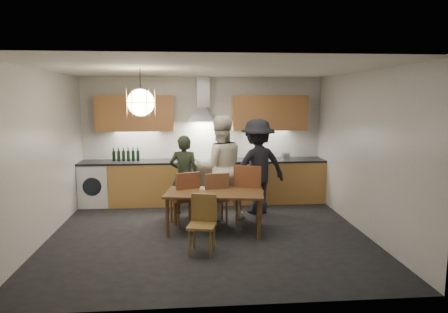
{
  "coord_description": "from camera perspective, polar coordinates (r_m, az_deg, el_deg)",
  "views": [
    {
      "loc": [
        -0.28,
        -6.16,
        2.17
      ],
      "look_at": [
        0.28,
        0.4,
        1.2
      ],
      "focal_mm": 32.0,
      "sensor_mm": 36.0,
      "label": 1
    }
  ],
  "objects": [
    {
      "name": "chair_back_right",
      "position": [
        6.93,
        3.49,
        -4.79
      ],
      "size": [
        0.59,
        0.59,
        1.04
      ],
      "rotation": [
        0.0,
        0.0,
        2.84
      ],
      "color": "brown",
      "rests_on": "ground"
    },
    {
      "name": "room_shell",
      "position": [
        6.18,
        -2.31,
        4.08
      ],
      "size": [
        5.02,
        4.52,
        2.61
      ],
      "color": "white",
      "rests_on": "ground"
    },
    {
      "name": "ground",
      "position": [
        6.53,
        -2.22,
        -11.02
      ],
      "size": [
        5.0,
        5.0,
        0.0
      ],
      "primitive_type": "plane",
      "color": "black",
      "rests_on": "ground"
    },
    {
      "name": "range_stove",
      "position": [
        8.29,
        -2.87,
        -3.66
      ],
      "size": [
        0.9,
        0.6,
        0.92
      ],
      "color": "silver",
      "rests_on": "ground"
    },
    {
      "name": "person_left",
      "position": [
        7.43,
        -5.7,
        -2.69
      ],
      "size": [
        0.6,
        0.45,
        1.5
      ],
      "primitive_type": "imported",
      "rotation": [
        0.0,
        0.0,
        2.97
      ],
      "color": "black",
      "rests_on": "ground"
    },
    {
      "name": "wine_bottles",
      "position": [
        8.32,
        -13.84,
        0.3
      ],
      "size": [
        0.55,
        0.06,
        0.27
      ],
      "color": "black",
      "rests_on": "counter_run"
    },
    {
      "name": "chair_back_left",
      "position": [
        6.83,
        -5.48,
        -5.47
      ],
      "size": [
        0.56,
        0.56,
        0.94
      ],
      "rotation": [
        0.0,
        0.0,
        3.54
      ],
      "color": "brown",
      "rests_on": "ground"
    },
    {
      "name": "person_right",
      "position": [
        7.53,
        4.78,
        -1.43
      ],
      "size": [
        1.3,
        0.97,
        1.78
      ],
      "primitive_type": "imported",
      "rotation": [
        0.0,
        0.0,
        3.44
      ],
      "color": "black",
      "rests_on": "ground"
    },
    {
      "name": "person_mid",
      "position": [
        7.16,
        -0.59,
        -1.59
      ],
      "size": [
        0.99,
        0.82,
        1.86
      ],
      "primitive_type": "imported",
      "rotation": [
        0.0,
        0.0,
        3.27
      ],
      "color": "silver",
      "rests_on": "ground"
    },
    {
      "name": "stock_pot",
      "position": [
        8.43,
        8.78,
        0.06
      ],
      "size": [
        0.21,
        0.21,
        0.13
      ],
      "primitive_type": "cylinder",
      "rotation": [
        0.0,
        0.0,
        -0.15
      ],
      "color": "#ABABAE",
      "rests_on": "counter_run"
    },
    {
      "name": "chair_front",
      "position": [
        5.72,
        -3.05,
        -8.94
      ],
      "size": [
        0.44,
        0.44,
        0.81
      ],
      "rotation": [
        0.0,
        0.0,
        -0.22
      ],
      "color": "brown",
      "rests_on": "ground"
    },
    {
      "name": "mixing_bowl",
      "position": [
        8.29,
        5.28,
        -0.17
      ],
      "size": [
        0.44,
        0.44,
        0.08
      ],
      "primitive_type": "imported",
      "rotation": [
        0.0,
        0.0,
        -0.36
      ],
      "color": "silver",
      "rests_on": "counter_run"
    },
    {
      "name": "counter_run",
      "position": [
        8.29,
        -2.71,
        -3.6
      ],
      "size": [
        5.0,
        0.62,
        0.9
      ],
      "color": "tan",
      "rests_on": "ground"
    },
    {
      "name": "wall_fixtures",
      "position": [
        8.23,
        -2.98,
        6.3
      ],
      "size": [
        4.3,
        0.54,
        1.1
      ],
      "color": "#BB7E48",
      "rests_on": "ground"
    },
    {
      "name": "pendant_lamp",
      "position": [
        6.1,
        -11.8,
        7.56
      ],
      "size": [
        0.43,
        0.43,
        0.7
      ],
      "color": "black",
      "rests_on": "ground"
    },
    {
      "name": "dining_table",
      "position": [
        6.5,
        -1.36,
        -5.73
      ],
      "size": [
        1.66,
        1.0,
        0.66
      ],
      "rotation": [
        0.0,
        0.0,
        -0.14
      ],
      "color": "brown",
      "rests_on": "ground"
    },
    {
      "name": "chair_back_mid",
      "position": [
        6.82,
        -1.17,
        -5.54
      ],
      "size": [
        0.47,
        0.47,
        0.92
      ],
      "rotation": [
        0.0,
        0.0,
        3.28
      ],
      "color": "brown",
      "rests_on": "ground"
    }
  ]
}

